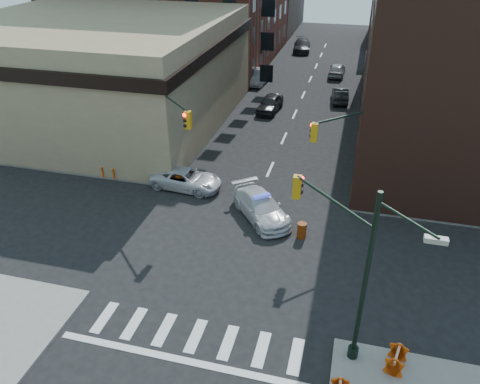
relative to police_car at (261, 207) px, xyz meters
The scene contains 25 objects.
ground 3.59m from the police_car, 101.84° to the right, with size 140.00×140.00×0.00m, color black.
sidewalk_nw 37.71m from the police_car, 128.98° to the left, with size 34.00×54.50×0.15m, color gray.
bank_building 22.33m from the police_car, 143.60° to the left, with size 22.00×22.00×9.00m, color #9A8865.
commercial_row_ne 23.52m from the police_car, 57.21° to the left, with size 14.00×34.00×14.00m, color #46261C.
filler_ne 56.40m from the police_car, 76.32° to the left, with size 16.00×16.00×12.00m, color #5B291C.
signal_pole_se 11.11m from the police_car, 59.32° to the right, with size 5.40×5.27×8.00m.
signal_pole_nw 7.72m from the police_car, 163.89° to the left, with size 3.58×3.67×8.00m.
signal_pole_ne 6.53m from the police_car, 20.51° to the left, with size 3.67×3.58×8.00m.
tree_ne_near 23.72m from the police_car, 73.28° to the left, with size 3.00×3.00×4.85m.
tree_ne_far 31.42m from the police_car, 77.49° to the left, with size 3.00×3.00×4.85m.
police_car is the anchor object (origin of this frame).
pickup 6.25m from the police_car, 157.80° to the left, with size 2.28×4.94×1.37m, color silver.
parked_car_wnear 19.06m from the police_car, 99.73° to the left, with size 1.84×4.57×1.56m, color black.
parked_car_wfar 28.07m from the police_car, 102.80° to the left, with size 1.71×4.90×1.61m, color gray.
parked_car_wdeep 44.08m from the police_car, 94.77° to the left, with size 2.29×5.63×1.63m, color black.
parked_car_enear 23.65m from the police_car, 82.31° to the left, with size 1.52×4.35×1.43m, color black.
parked_car_efar 32.78m from the police_car, 86.27° to the left, with size 1.80×4.47×1.52m, color gray.
pedestrian_a 8.14m from the police_car, 161.64° to the left, with size 0.69×0.45×1.88m, color black.
pedestrian_b 10.07m from the police_car, 164.41° to the left, with size 0.81×0.63×1.67m, color black.
pedestrian_c 12.90m from the police_car, 168.53° to the left, with size 1.09×0.45×1.86m, color #1D202C.
barrel_road 3.15m from the police_car, 28.51° to the right, with size 0.54×0.54×0.96m, color #C43309.
barrel_bank 6.59m from the police_car, 160.83° to the left, with size 0.64×0.64×1.14m, color #D04109.
barricade_se_a 12.59m from the police_car, 51.84° to the right, with size 1.17×0.58×0.88m, color #D6590A, non-canonical shape.
barricade_nw_a 9.76m from the police_car, 159.96° to the left, with size 1.22×0.61×0.91m, color red, non-canonical shape.
barricade_nw_b 11.76m from the police_car, 168.91° to the left, with size 1.18×0.59×0.89m, color red, non-canonical shape.
Camera 1 is at (5.64, -20.66, 15.99)m, focal length 35.00 mm.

